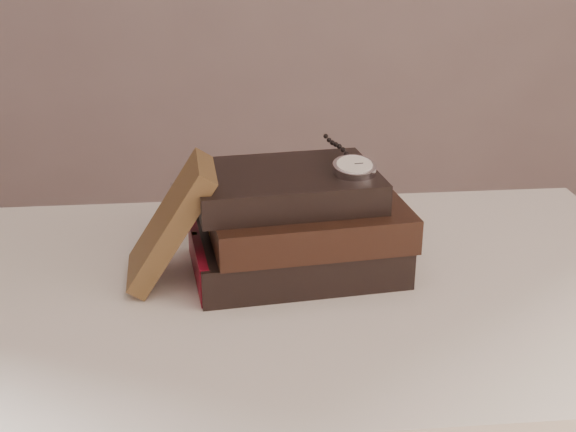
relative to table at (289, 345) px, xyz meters
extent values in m
cube|color=silver|center=(0.00, 0.00, 0.07)|extent=(1.00, 0.60, 0.04)
cube|color=white|center=(0.00, 0.00, 0.01)|extent=(0.88, 0.49, 0.08)
cylinder|color=white|center=(-0.45, 0.25, -0.30)|extent=(0.05, 0.05, 0.71)
cylinder|color=white|center=(0.45, 0.25, -0.30)|extent=(0.05, 0.05, 0.71)
cube|color=black|center=(0.01, 0.04, 0.12)|extent=(0.28, 0.21, 0.05)
cube|color=#FAEACC|center=(0.02, 0.04, 0.12)|extent=(0.27, 0.19, 0.04)
cube|color=gold|center=(-0.12, 0.06, 0.12)|extent=(0.01, 0.01, 0.05)
cube|color=maroon|center=(-0.11, 0.03, 0.12)|extent=(0.03, 0.17, 0.05)
cube|color=black|center=(0.03, 0.04, 0.16)|extent=(0.27, 0.20, 0.04)
cube|color=#FAEACC|center=(0.03, 0.04, 0.16)|extent=(0.26, 0.18, 0.03)
cube|color=gold|center=(-0.10, 0.05, 0.16)|extent=(0.01, 0.01, 0.04)
cube|color=black|center=(0.00, 0.05, 0.20)|extent=(0.25, 0.18, 0.04)
cube|color=#FAEACC|center=(0.00, 0.05, 0.20)|extent=(0.24, 0.17, 0.03)
cube|color=gold|center=(-0.11, 0.06, 0.20)|extent=(0.01, 0.01, 0.04)
cube|color=#412D19|center=(-0.15, 0.02, 0.17)|extent=(0.12, 0.11, 0.16)
cylinder|color=silver|center=(0.09, 0.03, 0.23)|extent=(0.06, 0.06, 0.02)
cylinder|color=white|center=(0.09, 0.03, 0.24)|extent=(0.05, 0.05, 0.01)
torus|color=silver|center=(0.09, 0.03, 0.24)|extent=(0.06, 0.06, 0.01)
cylinder|color=silver|center=(0.08, 0.07, 0.23)|extent=(0.01, 0.01, 0.01)
cube|color=black|center=(0.08, 0.04, 0.24)|extent=(0.00, 0.02, 0.00)
cube|color=black|center=(0.09, 0.03, 0.24)|extent=(0.01, 0.00, 0.00)
sphere|color=black|center=(0.08, 0.07, 0.24)|extent=(0.01, 0.01, 0.01)
sphere|color=black|center=(0.08, 0.09, 0.24)|extent=(0.01, 0.01, 0.01)
sphere|color=black|center=(0.08, 0.10, 0.24)|extent=(0.01, 0.01, 0.01)
sphere|color=black|center=(0.07, 0.12, 0.24)|extent=(0.01, 0.01, 0.01)
sphere|color=black|center=(0.07, 0.13, 0.24)|extent=(0.01, 0.01, 0.01)
sphere|color=black|center=(0.07, 0.14, 0.24)|extent=(0.01, 0.01, 0.01)
sphere|color=black|center=(0.07, 0.16, 0.24)|extent=(0.01, 0.01, 0.01)
torus|color=silver|center=(-0.12, 0.11, 0.17)|extent=(0.05, 0.02, 0.05)
torus|color=silver|center=(-0.06, 0.12, 0.17)|extent=(0.05, 0.02, 0.05)
cylinder|color=silver|center=(-0.09, 0.11, 0.17)|extent=(0.02, 0.01, 0.00)
cylinder|color=silver|center=(-0.15, 0.17, 0.16)|extent=(0.02, 0.12, 0.03)
cylinder|color=silver|center=(-0.04, 0.18, 0.16)|extent=(0.02, 0.12, 0.03)
camera|label=1|loc=(-0.09, -0.86, 0.55)|focal=47.77mm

